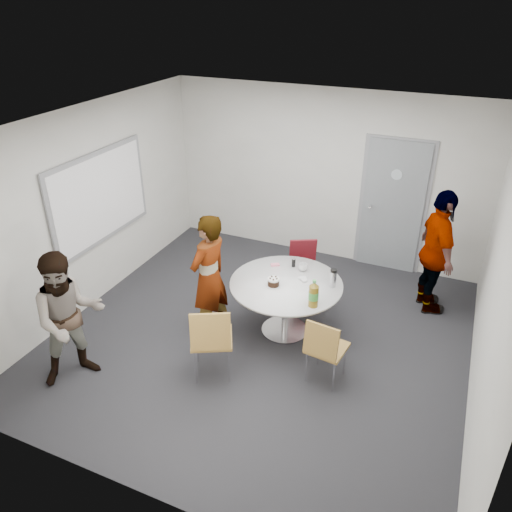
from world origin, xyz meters
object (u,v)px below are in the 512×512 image
at_px(person_left, 69,318).
at_px(chair_near_right, 324,346).
at_px(whiteboard, 101,197).
at_px(chair_far, 304,263).
at_px(table, 288,290).
at_px(person_main, 209,277).
at_px(door, 393,207).
at_px(person_right, 436,253).
at_px(chair_near_left, 211,336).

bearing_deg(person_left, chair_near_right, -31.12).
xyz_separation_m(chair_near_right, person_left, (-2.60, -0.99, 0.28)).
bearing_deg(whiteboard, chair_near_right, -11.56).
bearing_deg(chair_near_right, chair_far, 123.11).
xyz_separation_m(table, person_main, (-0.90, -0.39, 0.19)).
height_order(chair_near_right, person_left, person_left).
distance_m(door, person_right, 1.24).
xyz_separation_m(chair_near_left, chair_far, (0.36, 2.09, -0.07)).
xyz_separation_m(whiteboard, person_left, (0.82, -1.69, -0.66)).
bearing_deg(table, person_right, 39.21).
bearing_deg(chair_near_left, door, 41.85).
relative_size(door, table, 1.51).
height_order(whiteboard, chair_far, whiteboard).
xyz_separation_m(table, chair_far, (-0.11, 0.94, -0.13)).
height_order(door, person_main, door).
height_order(door, chair_far, door).
height_order(whiteboard, person_left, whiteboard).
distance_m(door, chair_far, 1.70).
bearing_deg(person_left, chair_near_left, -30.39).
bearing_deg(door, chair_near_left, -111.01).
height_order(chair_near_left, chair_far, chair_near_left).
relative_size(whiteboard, chair_far, 2.26).
height_order(whiteboard, chair_near_left, whiteboard).
distance_m(person_main, person_left, 1.67).
bearing_deg(chair_near_right, chair_near_left, -152.66).
height_order(chair_near_left, chair_near_right, chair_near_left).
xyz_separation_m(whiteboard, table, (2.73, 0.02, -0.81)).
relative_size(chair_near_left, person_right, 0.55).
distance_m(door, chair_near_right, 3.03).
bearing_deg(door, person_main, -123.17).
bearing_deg(chair_near_left, chair_near_right, -7.09).
relative_size(whiteboard, table, 1.35).
xyz_separation_m(table, person_right, (1.59, 1.30, 0.23)).
xyz_separation_m(person_left, person_right, (3.50, 3.01, 0.08)).
height_order(table, person_main, person_main).
relative_size(table, chair_near_left, 1.47).
bearing_deg(table, person_left, -138.07).
relative_size(chair_near_right, person_right, 0.49).
bearing_deg(person_left, person_main, 0.75).
distance_m(door, chair_near_left, 3.68).
bearing_deg(person_right, chair_near_left, 116.64).
xyz_separation_m(chair_near_right, chair_far, (-0.80, 1.66, -0.00)).
height_order(door, person_right, door).
relative_size(chair_far, person_main, 0.51).
xyz_separation_m(table, chair_near_right, (0.69, -0.72, -0.12)).
height_order(door, whiteboard, door).
distance_m(chair_near_right, person_main, 1.65).
relative_size(chair_near_right, chair_far, 1.01).
height_order(chair_near_left, person_main, person_main).
bearing_deg(chair_near_left, whiteboard, 126.30).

